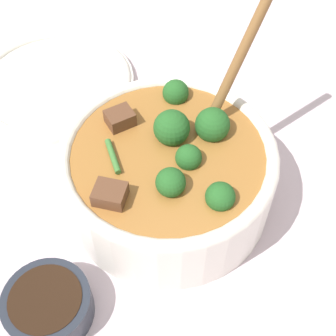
{
  "coord_description": "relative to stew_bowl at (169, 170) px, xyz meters",
  "views": [
    {
      "loc": [
        -0.26,
        0.22,
        0.5
      ],
      "look_at": [
        0.0,
        0.0,
        0.06
      ],
      "focal_mm": 50.0,
      "sensor_mm": 36.0,
      "label": 1
    }
  ],
  "objects": [
    {
      "name": "ground_plane",
      "position": [
        0.0,
        0.0,
        -0.06
      ],
      "size": [
        4.0,
        4.0,
        0.0
      ],
      "primitive_type": "plane",
      "color": "silver"
    },
    {
      "name": "stew_bowl",
      "position": [
        0.0,
        0.0,
        0.0
      ],
      "size": [
        0.26,
        0.28,
        0.25
      ],
      "color": "white",
      "rests_on": "ground_plane"
    },
    {
      "name": "condiment_bowl",
      "position": [
        -0.03,
        0.2,
        -0.04
      ],
      "size": [
        0.09,
        0.09,
        0.04
      ],
      "color": "#232833",
      "rests_on": "ground_plane"
    },
    {
      "name": "empty_plate",
      "position": [
        0.28,
        0.0,
        -0.05
      ],
      "size": [
        0.25,
        0.25,
        0.02
      ],
      "color": "silver",
      "rests_on": "ground_plane"
    }
  ]
}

